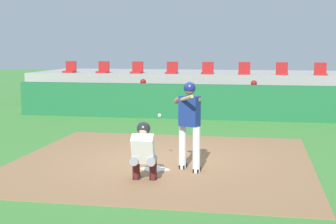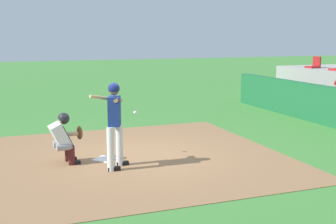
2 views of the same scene
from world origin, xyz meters
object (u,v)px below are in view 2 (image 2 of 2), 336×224
home_plate (105,159)px  batter_at_plate (115,120)px  dugout_player_0 (333,99)px  catcher_crouched (65,136)px  stadium_seat_0 (314,65)px

home_plate → batter_at_plate: size_ratio=0.24×
dugout_player_0 → batter_at_plate: bearing=-70.4°
batter_at_plate → dugout_player_0: bearing=109.6°
catcher_crouched → stadium_seat_0: stadium_seat_0 is taller
home_plate → dugout_player_0: (-2.18, 8.14, 0.65)m
batter_at_plate → stadium_seat_0: stadium_seat_0 is taller
home_plate → batter_at_plate: bearing=5.6°
batter_at_plate → stadium_seat_0: bearing=122.6°
catcher_crouched → batter_at_plate: bearing=52.3°
home_plate → catcher_crouched: (-0.03, -0.86, 0.59)m
home_plate → catcher_crouched: 1.04m
home_plate → stadium_seat_0: bearing=119.6°
catcher_crouched → stadium_seat_0: 12.48m
batter_at_plate → stadium_seat_0: 12.01m
home_plate → stadium_seat_0: stadium_seat_0 is taller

